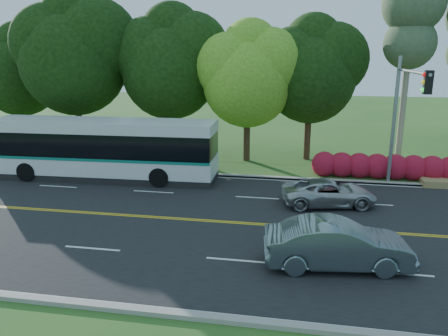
% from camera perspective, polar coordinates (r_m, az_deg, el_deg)
% --- Properties ---
extents(ground, '(120.00, 120.00, 0.00)m').
position_cam_1_polar(ground, '(18.97, 4.75, -7.38)').
color(ground, '#24511B').
rests_on(ground, ground).
extents(road, '(60.00, 14.00, 0.02)m').
position_cam_1_polar(road, '(18.96, 4.75, -7.35)').
color(road, black).
rests_on(road, ground).
extents(curb_north, '(60.00, 0.30, 0.15)m').
position_cam_1_polar(curb_north, '(25.69, 6.29, -1.24)').
color(curb_north, gray).
rests_on(curb_north, ground).
extents(curb_south, '(60.00, 0.30, 0.15)m').
position_cam_1_polar(curb_south, '(12.64, 1.45, -19.28)').
color(curb_south, gray).
rests_on(curb_south, ground).
extents(grass_verge, '(60.00, 4.00, 0.10)m').
position_cam_1_polar(grass_verge, '(27.48, 6.56, -0.24)').
color(grass_verge, '#24511B').
rests_on(grass_verge, ground).
extents(lane_markings, '(57.60, 13.82, 0.00)m').
position_cam_1_polar(lane_markings, '(18.97, 4.46, -7.30)').
color(lane_markings, gold).
rests_on(lane_markings, road).
extents(tree_row, '(44.70, 9.10, 13.84)m').
position_cam_1_polar(tree_row, '(30.37, -2.70, 14.03)').
color(tree_row, '#322116').
rests_on(tree_row, ground).
extents(bougainvillea_hedge, '(9.50, 2.25, 1.50)m').
position_cam_1_polar(bougainvillea_hedge, '(27.04, 21.84, -0.01)').
color(bougainvillea_hedge, maroon).
rests_on(bougainvillea_hedge, ground).
extents(traffic_signal, '(0.42, 6.10, 7.00)m').
position_cam_1_polar(traffic_signal, '(23.56, 22.40, 7.69)').
color(traffic_signal, gray).
rests_on(traffic_signal, ground).
extents(transit_bus, '(13.12, 3.20, 3.41)m').
position_cam_1_polar(transit_bus, '(26.22, -15.47, 2.32)').
color(transit_bus, silver).
rests_on(transit_bus, road).
extents(sedan, '(5.14, 2.36, 1.63)m').
position_cam_1_polar(sedan, '(15.57, 14.58, -9.63)').
color(sedan, slate).
rests_on(sedan, road).
extents(suv, '(4.81, 2.94, 1.25)m').
position_cam_1_polar(suv, '(21.60, 13.58, -3.14)').
color(suv, '#B2B4B7').
rests_on(suv, road).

